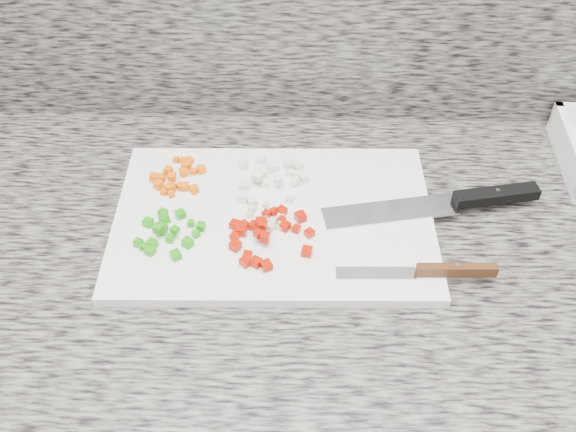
% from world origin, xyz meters
% --- Properties ---
extents(cabinet, '(3.92, 0.62, 0.86)m').
position_xyz_m(cabinet, '(0.00, 1.44, 0.43)').
color(cabinet, silver).
rests_on(cabinet, ground).
extents(countertop, '(3.96, 0.64, 0.04)m').
position_xyz_m(countertop, '(0.00, 1.44, 0.88)').
color(countertop, '#6A655D').
rests_on(countertop, cabinet).
extents(cutting_board, '(0.44, 0.30, 0.01)m').
position_xyz_m(cutting_board, '(-0.03, 1.49, 0.91)').
color(cutting_board, white).
rests_on(cutting_board, countertop).
extents(carrot_pile, '(0.08, 0.09, 0.02)m').
position_xyz_m(carrot_pile, '(-0.17, 1.56, 0.92)').
color(carrot_pile, '#EB5D05').
rests_on(carrot_pile, cutting_board).
extents(onion_pile, '(0.10, 0.11, 0.02)m').
position_xyz_m(onion_pile, '(-0.04, 1.56, 0.92)').
color(onion_pile, silver).
rests_on(onion_pile, cutting_board).
extents(green_pepper_pile, '(0.09, 0.09, 0.02)m').
position_xyz_m(green_pepper_pile, '(-0.17, 1.45, 0.92)').
color(green_pepper_pile, '#1D8B0C').
rests_on(green_pepper_pile, cutting_board).
extents(red_pepper_pile, '(0.11, 0.11, 0.02)m').
position_xyz_m(red_pepper_pile, '(-0.04, 1.45, 0.92)').
color(red_pepper_pile, '#A61102').
rests_on(red_pepper_pile, cutting_board).
extents(garlic_pile, '(0.06, 0.05, 0.01)m').
position_xyz_m(garlic_pile, '(-0.04, 1.48, 0.92)').
color(garlic_pile, beige).
rests_on(garlic_pile, cutting_board).
extents(chef_knife, '(0.30, 0.09, 0.02)m').
position_xyz_m(chef_knife, '(0.23, 1.52, 0.92)').
color(chef_knife, silver).
rests_on(chef_knife, cutting_board).
extents(paring_knife, '(0.20, 0.02, 0.02)m').
position_xyz_m(paring_knife, '(0.18, 1.39, 0.92)').
color(paring_knife, silver).
rests_on(paring_knife, cutting_board).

